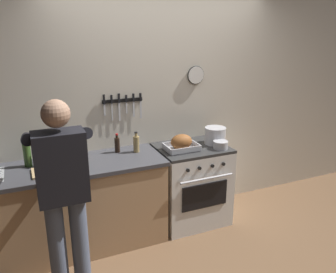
{
  "coord_description": "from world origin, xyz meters",
  "views": [
    {
      "loc": [
        -1.44,
        -2.17,
        2.15
      ],
      "look_at": [
        -0.13,
        0.85,
        1.1
      ],
      "focal_mm": 36.74,
      "sensor_mm": 36.0,
      "label": 1
    }
  ],
  "objects_px": {
    "roasting_pan": "(181,143)",
    "bottle_wine_red": "(63,148)",
    "cutting_board": "(53,171)",
    "bottle_olive_oil": "(27,154)",
    "saucepan": "(221,145)",
    "bottle_vinegar": "(136,144)",
    "bottle_soy_sauce": "(117,145)",
    "bottle_cooking_oil": "(79,149)",
    "person_cook": "(63,188)",
    "bottle_dish_soap": "(45,155)",
    "stove": "(191,184)",
    "stock_pot": "(215,136)"
  },
  "relations": [
    {
      "from": "stock_pot",
      "to": "bottle_vinegar",
      "type": "relative_size",
      "value": 1.06
    },
    {
      "from": "stove",
      "to": "bottle_soy_sauce",
      "type": "distance_m",
      "value": 0.97
    },
    {
      "from": "roasting_pan",
      "to": "bottle_wine_red",
      "type": "xyz_separation_m",
      "value": [
        -1.19,
        0.2,
        0.05
      ]
    },
    {
      "from": "bottle_dish_soap",
      "to": "bottle_olive_oil",
      "type": "bearing_deg",
      "value": 158.73
    },
    {
      "from": "cutting_board",
      "to": "bottle_cooking_oil",
      "type": "xyz_separation_m",
      "value": [
        0.27,
        0.19,
        0.11
      ]
    },
    {
      "from": "roasting_pan",
      "to": "saucepan",
      "type": "xyz_separation_m",
      "value": [
        0.41,
        -0.13,
        -0.03
      ]
    },
    {
      "from": "bottle_dish_soap",
      "to": "bottle_cooking_oil",
      "type": "relative_size",
      "value": 0.85
    },
    {
      "from": "cutting_board",
      "to": "bottle_cooking_oil",
      "type": "bearing_deg",
      "value": 35.08
    },
    {
      "from": "saucepan",
      "to": "bottle_soy_sauce",
      "type": "bearing_deg",
      "value": 162.06
    },
    {
      "from": "bottle_wine_red",
      "to": "bottle_olive_oil",
      "type": "bearing_deg",
      "value": -175.74
    },
    {
      "from": "cutting_board",
      "to": "bottle_olive_oil",
      "type": "xyz_separation_m",
      "value": [
        -0.2,
        0.23,
        0.11
      ]
    },
    {
      "from": "bottle_cooking_oil",
      "to": "stove",
      "type": "bearing_deg",
      "value": -3.89
    },
    {
      "from": "stock_pot",
      "to": "bottle_cooking_oil",
      "type": "bearing_deg",
      "value": 176.71
    },
    {
      "from": "person_cook",
      "to": "bottle_soy_sauce",
      "type": "xyz_separation_m",
      "value": [
        0.65,
        0.76,
        0.03
      ]
    },
    {
      "from": "bottle_vinegar",
      "to": "bottle_soy_sauce",
      "type": "bearing_deg",
      "value": 158.68
    },
    {
      "from": "bottle_dish_soap",
      "to": "bottle_soy_sauce",
      "type": "height_order",
      "value": "bottle_dish_soap"
    },
    {
      "from": "stove",
      "to": "saucepan",
      "type": "distance_m",
      "value": 0.58
    },
    {
      "from": "stove",
      "to": "bottle_olive_oil",
      "type": "distance_m",
      "value": 1.77
    },
    {
      "from": "roasting_pan",
      "to": "bottle_cooking_oil",
      "type": "distance_m",
      "value": 1.06
    },
    {
      "from": "stove",
      "to": "saucepan",
      "type": "bearing_deg",
      "value": -35.45
    },
    {
      "from": "bottle_dish_soap",
      "to": "bottle_wine_red",
      "type": "distance_m",
      "value": 0.19
    },
    {
      "from": "roasting_pan",
      "to": "bottle_vinegar",
      "type": "height_order",
      "value": "bottle_vinegar"
    },
    {
      "from": "person_cook",
      "to": "stock_pot",
      "type": "bearing_deg",
      "value": -58.4
    },
    {
      "from": "bottle_dish_soap",
      "to": "bottle_wine_red",
      "type": "relative_size",
      "value": 0.85
    },
    {
      "from": "bottle_wine_red",
      "to": "bottle_cooking_oil",
      "type": "bearing_deg",
      "value": -24.22
    },
    {
      "from": "stock_pot",
      "to": "bottle_vinegar",
      "type": "height_order",
      "value": "bottle_vinegar"
    },
    {
      "from": "person_cook",
      "to": "roasting_pan",
      "type": "distance_m",
      "value": 1.4
    },
    {
      "from": "bottle_soy_sauce",
      "to": "bottle_cooking_oil",
      "type": "relative_size",
      "value": 0.69
    },
    {
      "from": "bottle_cooking_oil",
      "to": "bottle_olive_oil",
      "type": "xyz_separation_m",
      "value": [
        -0.47,
        0.04,
        -0.0
      ]
    },
    {
      "from": "stock_pot",
      "to": "bottle_olive_oil",
      "type": "height_order",
      "value": "bottle_olive_oil"
    },
    {
      "from": "bottle_cooking_oil",
      "to": "cutting_board",
      "type": "bearing_deg",
      "value": -144.92
    },
    {
      "from": "bottle_dish_soap",
      "to": "bottle_olive_oil",
      "type": "relative_size",
      "value": 0.88
    },
    {
      "from": "person_cook",
      "to": "bottle_wine_red",
      "type": "xyz_separation_m",
      "value": [
        0.1,
        0.75,
        0.07
      ]
    },
    {
      "from": "bottle_cooking_oil",
      "to": "bottle_wine_red",
      "type": "height_order",
      "value": "same"
    },
    {
      "from": "stock_pot",
      "to": "bottle_cooking_oil",
      "type": "relative_size",
      "value": 0.8
    },
    {
      "from": "bottle_dish_soap",
      "to": "saucepan",
      "type": "bearing_deg",
      "value": -7.81
    },
    {
      "from": "person_cook",
      "to": "bottle_wine_red",
      "type": "distance_m",
      "value": 0.76
    },
    {
      "from": "cutting_board",
      "to": "bottle_olive_oil",
      "type": "relative_size",
      "value": 1.26
    },
    {
      "from": "bottle_dish_soap",
      "to": "stock_pot",
      "type": "bearing_deg",
      "value": -2.15
    },
    {
      "from": "cutting_board",
      "to": "bottle_soy_sauce",
      "type": "bearing_deg",
      "value": 21.74
    },
    {
      "from": "cutting_board",
      "to": "bottle_olive_oil",
      "type": "height_order",
      "value": "bottle_olive_oil"
    },
    {
      "from": "saucepan",
      "to": "bottle_vinegar",
      "type": "xyz_separation_m",
      "value": [
        -0.86,
        0.27,
        0.05
      ]
    },
    {
      "from": "roasting_pan",
      "to": "stove",
      "type": "bearing_deg",
      "value": 17.84
    },
    {
      "from": "stove",
      "to": "bottle_dish_soap",
      "type": "distance_m",
      "value": 1.62
    },
    {
      "from": "bottle_olive_oil",
      "to": "bottle_wine_red",
      "type": "distance_m",
      "value": 0.32
    },
    {
      "from": "saucepan",
      "to": "cutting_board",
      "type": "height_order",
      "value": "saucepan"
    },
    {
      "from": "stock_pot",
      "to": "bottle_cooking_oil",
      "type": "height_order",
      "value": "bottle_cooking_oil"
    },
    {
      "from": "stove",
      "to": "stock_pot",
      "type": "relative_size",
      "value": 3.83
    },
    {
      "from": "stove",
      "to": "roasting_pan",
      "type": "xyz_separation_m",
      "value": [
        -0.15,
        -0.05,
        0.53
      ]
    },
    {
      "from": "bottle_dish_soap",
      "to": "bottle_olive_oil",
      "type": "distance_m",
      "value": 0.16
    }
  ]
}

